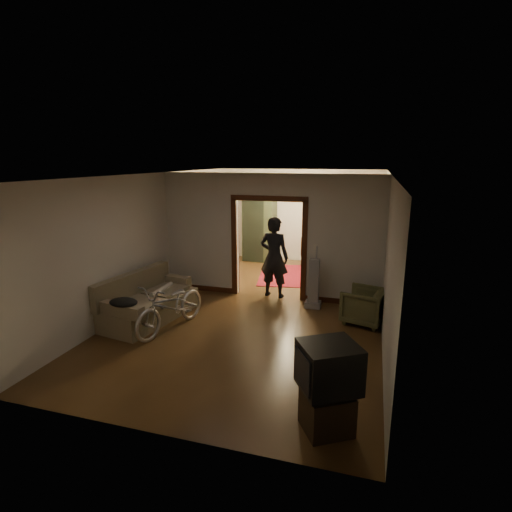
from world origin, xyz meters
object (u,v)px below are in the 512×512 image
at_px(person, 274,257).
at_px(sofa, 150,297).
at_px(locker, 260,230).
at_px(bicycle, 171,306).
at_px(armchair, 364,306).
at_px(desk, 330,253).

bearing_deg(person, sofa, 52.93).
xyz_separation_m(sofa, locker, (0.78, 5.12, 0.49)).
xyz_separation_m(bicycle, armchair, (3.40, 1.34, -0.12)).
distance_m(sofa, person, 2.89).
distance_m(armchair, locker, 5.29).
bearing_deg(armchair, bicycle, -52.75).
relative_size(sofa, armchair, 2.65).
height_order(person, desk, person).
height_order(sofa, locker, locker).
bearing_deg(sofa, desk, 69.81).
bearing_deg(armchair, desk, -149.15).
distance_m(sofa, bicycle, 0.73).
bearing_deg(desk, locker, 160.53).
bearing_deg(bicycle, armchair, 34.64).
relative_size(bicycle, person, 0.95).
bearing_deg(bicycle, sofa, 166.03).
bearing_deg(armchair, locker, -125.74).
bearing_deg(armchair, person, -100.72).
xyz_separation_m(person, locker, (-1.23, 3.10, 0.03)).
bearing_deg(bicycle, locker, 101.79).
distance_m(person, locker, 3.33).
relative_size(bicycle, armchair, 2.32).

